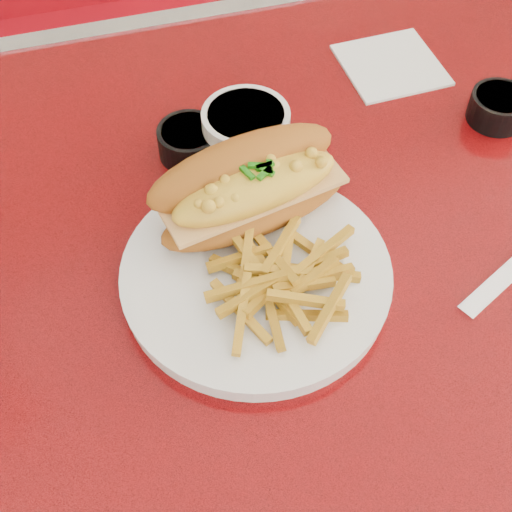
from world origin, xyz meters
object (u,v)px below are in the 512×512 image
object	(u,v)px
dinner_plate	(256,276)
sauce_cup_right	(499,106)
fork	(304,236)
booth_bench_far	(225,90)
diner_table	(389,304)
sauce_cup_left	(189,141)
mac_hoagie	(250,187)
gravy_ramekin	(246,131)

from	to	relation	value
dinner_plate	sauce_cup_right	world-z (taller)	sauce_cup_right
dinner_plate	sauce_cup_right	xyz separation A→B (m)	(0.32, 0.14, 0.01)
dinner_plate	fork	distance (m)	0.06
booth_bench_far	sauce_cup_right	size ratio (longest dim) A/B	16.38
fork	sauce_cup_right	bearing A→B (deg)	-86.25
booth_bench_far	dinner_plate	world-z (taller)	booth_bench_far
dinner_plate	diner_table	bearing A→B (deg)	10.91
sauce_cup_left	diner_table	bearing A→B (deg)	-37.69
mac_hoagie	gravy_ramekin	distance (m)	0.11
dinner_plate	mac_hoagie	size ratio (longest dim) A/B	1.38
fork	sauce_cup_right	size ratio (longest dim) A/B	1.81
booth_bench_far	dinner_plate	xyz separation A→B (m)	(-0.17, -0.84, 0.49)
dinner_plate	booth_bench_far	bearing A→B (deg)	78.33
booth_bench_far	gravy_ramekin	world-z (taller)	booth_bench_far
diner_table	booth_bench_far	size ratio (longest dim) A/B	1.03
diner_table	booth_bench_far	world-z (taller)	booth_bench_far
diner_table	mac_hoagie	bearing A→B (deg)	167.34
gravy_ramekin	sauce_cup_right	bearing A→B (deg)	-6.25
diner_table	booth_bench_far	distance (m)	0.87
fork	sauce_cup_left	size ratio (longest dim) A/B	1.50
sauce_cup_left	booth_bench_far	bearing A→B (deg)	73.55
sauce_cup_right	sauce_cup_left	bearing A→B (deg)	172.91
gravy_ramekin	sauce_cup_left	xyz separation A→B (m)	(-0.06, 0.01, -0.01)
fork	sauce_cup_right	distance (m)	0.29
sauce_cup_right	mac_hoagie	bearing A→B (deg)	-166.86
booth_bench_far	fork	size ratio (longest dim) A/B	9.07
dinner_plate	gravy_ramekin	size ratio (longest dim) A/B	2.83
sauce_cup_left	gravy_ramekin	bearing A→B (deg)	-11.02
dinner_plate	sauce_cup_left	xyz separation A→B (m)	(-0.02, 0.18, 0.01)
fork	gravy_ramekin	size ratio (longest dim) A/B	1.29
diner_table	sauce_cup_right	size ratio (longest dim) A/B	16.79
gravy_ramekin	sauce_cup_left	size ratio (longest dim) A/B	1.16
diner_table	sauce_cup_right	distance (m)	0.26
dinner_plate	sauce_cup_left	bearing A→B (deg)	96.34
fork	gravy_ramekin	xyz separation A→B (m)	(-0.02, 0.15, 0.01)
diner_table	gravy_ramekin	xyz separation A→B (m)	(-0.13, 0.14, 0.19)
booth_bench_far	mac_hoagie	world-z (taller)	booth_bench_far
fork	sauce_cup_left	xyz separation A→B (m)	(-0.08, 0.16, 0.00)
diner_table	sauce_cup_right	bearing A→B (deg)	35.97
dinner_plate	gravy_ramekin	world-z (taller)	gravy_ramekin
sauce_cup_left	sauce_cup_right	xyz separation A→B (m)	(0.34, -0.04, -0.00)
diner_table	fork	size ratio (longest dim) A/B	9.30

